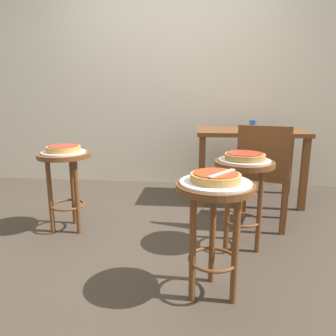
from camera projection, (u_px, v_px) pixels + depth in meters
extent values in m
plane|color=#42382D|center=(150.00, 238.00, 2.46)|extent=(6.00, 6.00, 0.00)
cube|color=silver|center=(170.00, 57.00, 3.72)|extent=(6.00, 0.10, 3.00)
cylinder|color=brown|center=(215.00, 187.00, 1.63)|extent=(0.41, 0.41, 0.03)
cylinder|color=brown|center=(212.00, 234.00, 1.83)|extent=(0.04, 0.04, 0.60)
cylinder|color=brown|center=(193.00, 248.00, 1.66)|extent=(0.04, 0.04, 0.60)
cylinder|color=brown|center=(235.00, 250.00, 1.63)|extent=(0.04, 0.04, 0.60)
torus|color=brown|center=(213.00, 259.00, 1.73)|extent=(0.27, 0.27, 0.02)
cylinder|color=white|center=(215.00, 182.00, 1.63)|extent=(0.37, 0.37, 0.01)
cylinder|color=tan|center=(216.00, 178.00, 1.62)|extent=(0.26, 0.26, 0.04)
cylinder|color=red|center=(216.00, 173.00, 1.62)|extent=(0.23, 0.23, 0.01)
cylinder|color=brown|center=(245.00, 164.00, 2.18)|extent=(0.41, 0.41, 0.03)
cylinder|color=brown|center=(240.00, 202.00, 2.37)|extent=(0.04, 0.04, 0.60)
cylinder|color=brown|center=(227.00, 210.00, 2.20)|extent=(0.04, 0.04, 0.60)
cylinder|color=brown|center=(259.00, 211.00, 2.18)|extent=(0.04, 0.04, 0.60)
torus|color=brown|center=(241.00, 220.00, 2.27)|extent=(0.27, 0.27, 0.02)
cylinder|color=silver|center=(245.00, 160.00, 2.17)|extent=(0.35, 0.35, 0.01)
cylinder|color=#B78442|center=(245.00, 157.00, 2.17)|extent=(0.27, 0.27, 0.04)
cylinder|color=#B23823|center=(245.00, 153.00, 2.16)|extent=(0.24, 0.24, 0.01)
cylinder|color=brown|center=(64.00, 155.00, 2.48)|extent=(0.41, 0.41, 0.03)
cylinder|color=brown|center=(73.00, 190.00, 2.68)|extent=(0.04, 0.04, 0.60)
cylinder|color=brown|center=(50.00, 196.00, 2.50)|extent=(0.04, 0.04, 0.60)
cylinder|color=brown|center=(77.00, 197.00, 2.48)|extent=(0.04, 0.04, 0.60)
torus|color=brown|center=(68.00, 205.00, 2.58)|extent=(0.27, 0.27, 0.02)
cylinder|color=silver|center=(64.00, 152.00, 2.48)|extent=(0.34, 0.34, 0.01)
cylinder|color=tan|center=(63.00, 149.00, 2.47)|extent=(0.26, 0.26, 0.04)
cylinder|color=#B23823|center=(63.00, 146.00, 2.47)|extent=(0.23, 0.23, 0.01)
cube|color=brown|center=(250.00, 132.00, 3.20)|extent=(1.05, 0.64, 0.04)
cube|color=brown|center=(202.00, 172.00, 3.07)|extent=(0.06, 0.06, 0.69)
cube|color=brown|center=(304.00, 175.00, 2.98)|extent=(0.06, 0.06, 0.69)
cube|color=brown|center=(202.00, 161.00, 3.59)|extent=(0.06, 0.06, 0.69)
cube|color=brown|center=(289.00, 163.00, 3.50)|extent=(0.06, 0.06, 0.69)
cylinder|color=#3360B2|center=(253.00, 125.00, 3.09)|extent=(0.07, 0.07, 0.10)
cylinder|color=white|center=(254.00, 127.00, 3.13)|extent=(0.04, 0.04, 0.08)
cube|color=brown|center=(264.00, 174.00, 2.66)|extent=(0.50, 0.50, 0.04)
cube|color=brown|center=(264.00, 152.00, 2.45)|extent=(0.39, 0.14, 0.40)
cube|color=brown|center=(286.00, 196.00, 2.81)|extent=(0.04, 0.04, 0.42)
cube|color=brown|center=(244.00, 191.00, 2.94)|extent=(0.04, 0.04, 0.42)
cube|color=brown|center=(284.00, 209.00, 2.48)|extent=(0.04, 0.04, 0.42)
cube|color=brown|center=(237.00, 203.00, 2.62)|extent=(0.04, 0.04, 0.42)
cube|color=silver|center=(222.00, 173.00, 1.59)|extent=(0.15, 0.19, 0.01)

